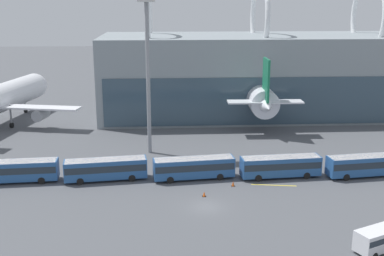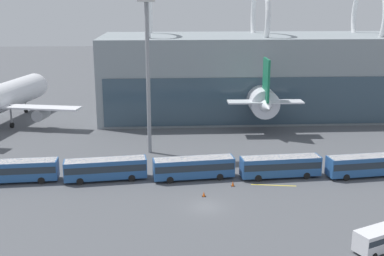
{
  "view_description": "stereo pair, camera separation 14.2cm",
  "coord_description": "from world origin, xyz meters",
  "px_view_note": "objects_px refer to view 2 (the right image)",
  "views": [
    {
      "loc": [
        -5.1,
        -55.57,
        25.12
      ],
      "look_at": [
        -0.36,
        23.44,
        4.0
      ],
      "focal_mm": 45.0,
      "sensor_mm": 36.0,
      "label": 1
    },
    {
      "loc": [
        -4.96,
        -55.58,
        25.12
      ],
      "look_at": [
        -0.36,
        23.44,
        4.0
      ],
      "focal_mm": 45.0,
      "sensor_mm": 36.0,
      "label": 2
    }
  ],
  "objects_px": {
    "shuttle_bus_1": "(106,168)",
    "shuttle_bus_3": "(280,165)",
    "shuttle_bus_4": "(366,164)",
    "traffic_cone_0": "(233,184)",
    "shuttle_bus_0": "(16,170)",
    "shuttle_bus_2": "(194,167)",
    "traffic_cone_1": "(204,194)",
    "floodlight_mast": "(148,55)",
    "service_van_foreground": "(377,239)",
    "airliner_at_gate_far": "(254,91)"
  },
  "relations": [
    {
      "from": "shuttle_bus_4",
      "to": "traffic_cone_0",
      "type": "height_order",
      "value": "shuttle_bus_4"
    },
    {
      "from": "service_van_foreground",
      "to": "shuttle_bus_3",
      "type": "bearing_deg",
      "value": -101.62
    },
    {
      "from": "shuttle_bus_3",
      "to": "airliner_at_gate_far",
      "type": "bearing_deg",
      "value": 81.17
    },
    {
      "from": "shuttle_bus_3",
      "to": "service_van_foreground",
      "type": "bearing_deg",
      "value": -81.87
    },
    {
      "from": "shuttle_bus_1",
      "to": "shuttle_bus_3",
      "type": "distance_m",
      "value": 25.28
    },
    {
      "from": "service_van_foreground",
      "to": "floodlight_mast",
      "type": "xyz_separation_m",
      "value": [
        -24.24,
        34.8,
        15.0
      ]
    },
    {
      "from": "shuttle_bus_2",
      "to": "shuttle_bus_4",
      "type": "bearing_deg",
      "value": -7.49
    },
    {
      "from": "airliner_at_gate_far",
      "to": "shuttle_bus_4",
      "type": "relative_size",
      "value": 3.29
    },
    {
      "from": "shuttle_bus_0",
      "to": "service_van_foreground",
      "type": "relative_size",
      "value": 2.19
    },
    {
      "from": "shuttle_bus_1",
      "to": "shuttle_bus_3",
      "type": "bearing_deg",
      "value": -7.86
    },
    {
      "from": "floodlight_mast",
      "to": "traffic_cone_1",
      "type": "height_order",
      "value": "floodlight_mast"
    },
    {
      "from": "airliner_at_gate_far",
      "to": "shuttle_bus_0",
      "type": "distance_m",
      "value": 55.12
    },
    {
      "from": "service_van_foreground",
      "to": "traffic_cone_0",
      "type": "distance_m",
      "value": 22.41
    },
    {
      "from": "traffic_cone_1",
      "to": "shuttle_bus_0",
      "type": "bearing_deg",
      "value": 165.5
    },
    {
      "from": "airliner_at_gate_far",
      "to": "shuttle_bus_1",
      "type": "xyz_separation_m",
      "value": [
        -28.05,
        -36.97,
        -4.01
      ]
    },
    {
      "from": "traffic_cone_0",
      "to": "shuttle_bus_0",
      "type": "bearing_deg",
      "value": 173.65
    },
    {
      "from": "shuttle_bus_4",
      "to": "shuttle_bus_0",
      "type": "bearing_deg",
      "value": 172.57
    },
    {
      "from": "shuttle_bus_3",
      "to": "traffic_cone_1",
      "type": "distance_m",
      "value": 13.44
    },
    {
      "from": "airliner_at_gate_far",
      "to": "shuttle_bus_0",
      "type": "bearing_deg",
      "value": 133.95
    },
    {
      "from": "airliner_at_gate_far",
      "to": "shuttle_bus_2",
      "type": "xyz_separation_m",
      "value": [
        -15.41,
        -37.19,
        -4.01
      ]
    },
    {
      "from": "shuttle_bus_1",
      "to": "shuttle_bus_4",
      "type": "distance_m",
      "value": 37.92
    },
    {
      "from": "shuttle_bus_2",
      "to": "shuttle_bus_4",
      "type": "xyz_separation_m",
      "value": [
        25.28,
        -0.41,
        0.0
      ]
    },
    {
      "from": "shuttle_bus_0",
      "to": "shuttle_bus_1",
      "type": "relative_size",
      "value": 0.99
    },
    {
      "from": "shuttle_bus_4",
      "to": "traffic_cone_1",
      "type": "xyz_separation_m",
      "value": [
        -24.34,
        -6.15,
        -1.51
      ]
    },
    {
      "from": "airliner_at_gate_far",
      "to": "shuttle_bus_3",
      "type": "distance_m",
      "value": 37.63
    },
    {
      "from": "shuttle_bus_3",
      "to": "traffic_cone_1",
      "type": "bearing_deg",
      "value": -155.75
    },
    {
      "from": "floodlight_mast",
      "to": "shuttle_bus_4",
      "type": "bearing_deg",
      "value": -22.6
    },
    {
      "from": "shuttle_bus_0",
      "to": "shuttle_bus_2",
      "type": "xyz_separation_m",
      "value": [
        25.28,
        -0.22,
        0.0
      ]
    },
    {
      "from": "floodlight_mast",
      "to": "traffic_cone_0",
      "type": "distance_m",
      "value": 25.69
    },
    {
      "from": "shuttle_bus_3",
      "to": "shuttle_bus_4",
      "type": "distance_m",
      "value": 12.64
    },
    {
      "from": "shuttle_bus_1",
      "to": "floodlight_mast",
      "type": "distance_m",
      "value": 20.22
    },
    {
      "from": "shuttle_bus_3",
      "to": "traffic_cone_0",
      "type": "distance_m",
      "value": 8.11
    },
    {
      "from": "shuttle_bus_4",
      "to": "traffic_cone_0",
      "type": "xyz_separation_m",
      "value": [
        -20.0,
        -2.77,
        -1.48
      ]
    },
    {
      "from": "shuttle_bus_0",
      "to": "floodlight_mast",
      "type": "xyz_separation_m",
      "value": [
        18.59,
        12.68,
        14.59
      ]
    },
    {
      "from": "floodlight_mast",
      "to": "traffic_cone_1",
      "type": "distance_m",
      "value": 26.39
    },
    {
      "from": "shuttle_bus_0",
      "to": "shuttle_bus_2",
      "type": "height_order",
      "value": "same"
    },
    {
      "from": "shuttle_bus_1",
      "to": "shuttle_bus_4",
      "type": "height_order",
      "value": "same"
    },
    {
      "from": "service_van_foreground",
      "to": "traffic_cone_0",
      "type": "bearing_deg",
      "value": -81.07
    },
    {
      "from": "shuttle_bus_2",
      "to": "floodlight_mast",
      "type": "relative_size",
      "value": 0.47
    },
    {
      "from": "shuttle_bus_3",
      "to": "shuttle_bus_4",
      "type": "xyz_separation_m",
      "value": [
        12.64,
        -0.29,
        0.0
      ]
    },
    {
      "from": "airliner_at_gate_far",
      "to": "traffic_cone_1",
      "type": "distance_m",
      "value": 46.41
    },
    {
      "from": "airliner_at_gate_far",
      "to": "service_van_foreground",
      "type": "distance_m",
      "value": 59.29
    },
    {
      "from": "shuttle_bus_2",
      "to": "traffic_cone_0",
      "type": "relative_size",
      "value": 15.78
    },
    {
      "from": "service_van_foreground",
      "to": "traffic_cone_0",
      "type": "height_order",
      "value": "service_van_foreground"
    },
    {
      "from": "airliner_at_gate_far",
      "to": "shuttle_bus_1",
      "type": "bearing_deg",
      "value": 144.5
    },
    {
      "from": "shuttle_bus_2",
      "to": "floodlight_mast",
      "type": "bearing_deg",
      "value": 110.86
    },
    {
      "from": "traffic_cone_0",
      "to": "traffic_cone_1",
      "type": "relative_size",
      "value": 1.09
    },
    {
      "from": "airliner_at_gate_far",
      "to": "shuttle_bus_1",
      "type": "distance_m",
      "value": 46.58
    },
    {
      "from": "shuttle_bus_0",
      "to": "shuttle_bus_1",
      "type": "bearing_deg",
      "value": -3.88
    },
    {
      "from": "airliner_at_gate_far",
      "to": "shuttle_bus_4",
      "type": "xyz_separation_m",
      "value": [
        9.87,
        -37.6,
        -4.01
      ]
    }
  ]
}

